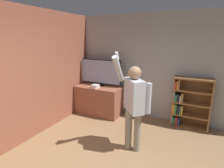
{
  "coord_description": "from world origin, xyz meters",
  "views": [
    {
      "loc": [
        1.03,
        -1.62,
        2.08
      ],
      "look_at": [
        -0.65,
        1.77,
        1.09
      ],
      "focal_mm": 28.0,
      "sensor_mm": 36.0,
      "label": 1
    }
  ],
  "objects_px": {
    "television": "(101,72)",
    "bookshelf": "(187,103)",
    "person": "(134,101)",
    "game_console": "(95,86)"
  },
  "relations": [
    {
      "from": "television",
      "to": "person",
      "type": "xyz_separation_m",
      "value": [
        1.43,
        -1.29,
        -0.18
      ]
    },
    {
      "from": "television",
      "to": "person",
      "type": "relative_size",
      "value": 0.65
    },
    {
      "from": "game_console",
      "to": "person",
      "type": "distance_m",
      "value": 1.76
    },
    {
      "from": "television",
      "to": "bookshelf",
      "type": "xyz_separation_m",
      "value": [
        2.28,
        0.15,
        -0.59
      ]
    },
    {
      "from": "bookshelf",
      "to": "person",
      "type": "distance_m",
      "value": 1.72
    },
    {
      "from": "game_console",
      "to": "person",
      "type": "relative_size",
      "value": 0.1
    },
    {
      "from": "person",
      "to": "television",
      "type": "bearing_deg",
      "value": -174.27
    },
    {
      "from": "television",
      "to": "bookshelf",
      "type": "distance_m",
      "value": 2.36
    },
    {
      "from": "game_console",
      "to": "person",
      "type": "height_order",
      "value": "person"
    },
    {
      "from": "television",
      "to": "bookshelf",
      "type": "height_order",
      "value": "television"
    }
  ]
}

